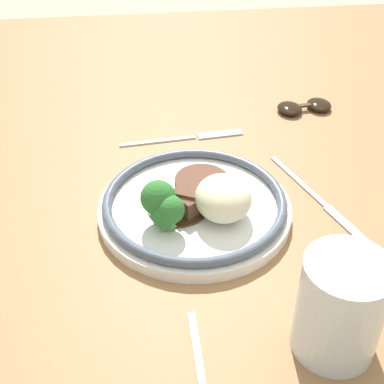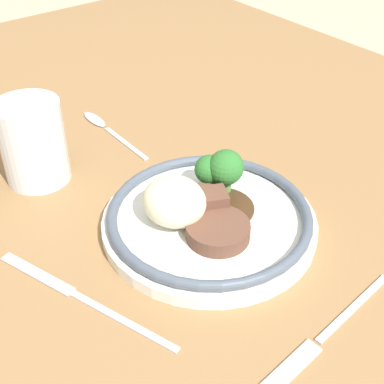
% 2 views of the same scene
% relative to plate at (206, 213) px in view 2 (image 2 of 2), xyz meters
% --- Properties ---
extents(ground_plane, '(8.00, 8.00, 0.00)m').
position_rel_plate_xyz_m(ground_plane, '(0.01, 0.05, -0.07)').
color(ground_plane, tan).
extents(dining_table, '(1.55, 1.23, 0.05)m').
position_rel_plate_xyz_m(dining_table, '(0.01, 0.05, -0.04)').
color(dining_table, olive).
rests_on(dining_table, ground).
extents(plate, '(0.24, 0.24, 0.07)m').
position_rel_plate_xyz_m(plate, '(0.00, 0.00, 0.00)').
color(plate, white).
rests_on(plate, dining_table).
extents(juice_glass, '(0.08, 0.08, 0.11)m').
position_rel_plate_xyz_m(juice_glass, '(0.21, 0.11, 0.03)').
color(juice_glass, '#F4AD19').
rests_on(juice_glass, dining_table).
extents(fork, '(0.03, 0.19, 0.00)m').
position_rel_plate_xyz_m(fork, '(-0.19, 0.02, -0.02)').
color(fork, '#B7B7BC').
rests_on(fork, dining_table).
extents(knife, '(0.21, 0.08, 0.00)m').
position_rel_plate_xyz_m(knife, '(-0.00, 0.17, -0.02)').
color(knife, '#B7B7BC').
rests_on(knife, dining_table).
extents(spoon, '(0.17, 0.02, 0.01)m').
position_rel_plate_xyz_m(spoon, '(0.27, -0.02, -0.02)').
color(spoon, '#B7B7BC').
rests_on(spoon, dining_table).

